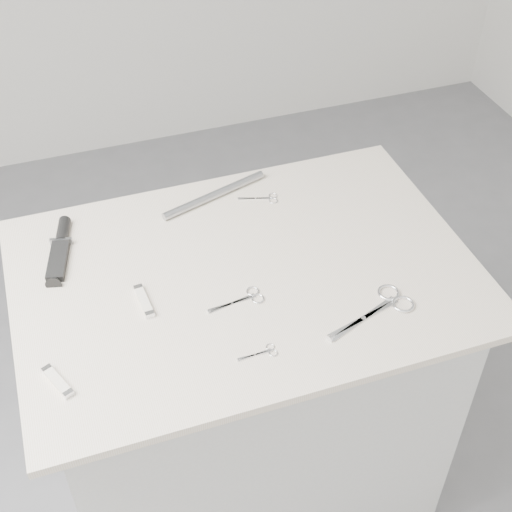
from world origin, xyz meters
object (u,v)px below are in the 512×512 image
object	(u,v)px
plinth	(247,401)
pocket_knife_a	(144,301)
embroidery_scissors_a	(245,299)
tiny_scissors	(263,353)
sheathed_knife	(60,247)
large_shears	(384,305)
metal_rail	(214,195)
pocket_knife_b	(58,381)
embroidery_scissors_b	(265,198)

from	to	relation	value
plinth	pocket_knife_a	bearing A→B (deg)	-174.09
embroidery_scissors_a	tiny_scissors	bearing A→B (deg)	-102.82
tiny_scissors	sheathed_knife	world-z (taller)	sheathed_knife
large_shears	tiny_scissors	size ratio (longest dim) A/B	2.63
tiny_scissors	embroidery_scissors_a	bearing A→B (deg)	82.77
tiny_scissors	metal_rail	world-z (taller)	metal_rail
embroidery_scissors_a	metal_rail	size ratio (longest dim) A/B	0.43
pocket_knife_b	pocket_knife_a	bearing A→B (deg)	-75.55
embroidery_scissors_b	pocket_knife_b	xyz separation A→B (m)	(-0.55, -0.41, 0.00)
sheathed_knife	pocket_knife_a	xyz separation A→B (m)	(0.14, -0.23, -0.00)
embroidery_scissors_b	sheathed_knife	distance (m)	0.50
large_shears	metal_rail	xyz separation A→B (m)	(-0.23, 0.47, 0.01)
plinth	metal_rail	distance (m)	0.55
plinth	embroidery_scissors_b	bearing A→B (deg)	61.36
pocket_knife_a	metal_rail	distance (m)	0.38
pocket_knife_b	metal_rail	distance (m)	0.63
embroidery_scissors_b	metal_rail	bearing A→B (deg)	177.01
pocket_knife_b	metal_rail	xyz separation A→B (m)	(0.44, 0.45, 0.00)
large_shears	metal_rail	distance (m)	0.52
tiny_scissors	pocket_knife_b	size ratio (longest dim) A/B	0.90
plinth	large_shears	xyz separation A→B (m)	(0.24, -0.19, 0.47)
tiny_scissors	sheathed_knife	xyz separation A→B (m)	(-0.33, 0.43, 0.01)
sheathed_knife	pocket_knife_a	size ratio (longest dim) A/B	2.13
plinth	embroidery_scissors_b	distance (m)	0.54
pocket_knife_a	sheathed_knife	bearing A→B (deg)	27.71
embroidery_scissors_a	tiny_scissors	distance (m)	0.15
large_shears	sheathed_knife	distance (m)	0.73
metal_rail	sheathed_knife	bearing A→B (deg)	-169.68
embroidery_scissors_a	pocket_knife_a	world-z (taller)	pocket_knife_a
plinth	embroidery_scissors_b	xyz separation A→B (m)	(0.12, 0.23, 0.47)
large_shears	embroidery_scissors_a	distance (m)	0.29
embroidery_scissors_a	pocket_knife_a	distance (m)	0.21
large_shears	pocket_knife_a	bearing A→B (deg)	141.74
embroidery_scissors_a	metal_rail	distance (m)	0.36
embroidery_scissors_b	pocket_knife_b	bearing A→B (deg)	-126.23
embroidery_scissors_a	pocket_knife_b	size ratio (longest dim) A/B	1.40
large_shears	pocket_knife_b	size ratio (longest dim) A/B	2.37
pocket_knife_b	sheathed_knife	bearing A→B (deg)	-31.56
embroidery_scissors_a	tiny_scissors	size ratio (longest dim) A/B	1.55
pocket_knife_a	embroidery_scissors_b	bearing A→B (deg)	-59.01
large_shears	sheathed_knife	bearing A→B (deg)	128.75
plinth	pocket_knife_a	size ratio (longest dim) A/B	9.45
plinth	large_shears	world-z (taller)	large_shears
plinth	metal_rail	size ratio (longest dim) A/B	3.12
embroidery_scissors_b	tiny_scissors	world-z (taller)	same
plinth	large_shears	distance (m)	0.56
pocket_knife_b	plinth	bearing A→B (deg)	-90.88
large_shears	pocket_knife_b	xyz separation A→B (m)	(-0.67, 0.02, 0.00)
plinth	large_shears	bearing A→B (deg)	-39.07
tiny_scissors	pocket_knife_b	xyz separation A→B (m)	(-0.39, 0.06, 0.00)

